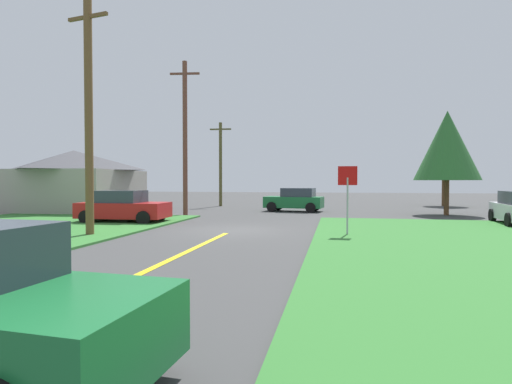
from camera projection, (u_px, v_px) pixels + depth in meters
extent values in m
plane|color=#414141|center=(232.00, 230.00, 16.99)|extent=(120.00, 120.00, 0.00)
cube|color=yellow|center=(144.00, 272.00, 9.14)|extent=(0.20, 14.00, 0.01)
cylinder|color=#9EA0A8|center=(347.00, 207.00, 15.13)|extent=(0.07, 0.07, 2.22)
cube|color=red|center=(348.00, 176.00, 15.10)|extent=(0.71, 0.06, 0.71)
cylinder|color=black|center=(130.00, 335.00, 4.52)|extent=(0.69, 0.27, 0.68)
cylinder|color=black|center=(492.00, 216.00, 20.41)|extent=(0.28, 0.70, 0.68)
cylinder|color=black|center=(509.00, 220.00, 17.82)|extent=(0.28, 0.70, 0.68)
cube|color=red|center=(124.00, 210.00, 20.17)|extent=(4.43, 2.17, 0.76)
cube|color=#2D3842|center=(119.00, 196.00, 20.20)|extent=(2.46, 1.85, 0.60)
cylinder|color=black|center=(160.00, 215.00, 20.91)|extent=(0.69, 0.25, 0.68)
cylinder|color=black|center=(144.00, 218.00, 18.99)|extent=(0.69, 0.25, 0.68)
cylinder|color=black|center=(107.00, 214.00, 21.37)|extent=(0.69, 0.25, 0.68)
cylinder|color=black|center=(86.00, 217.00, 19.44)|extent=(0.69, 0.25, 0.68)
cube|color=#196B33|center=(294.00, 202.00, 27.82)|extent=(4.16, 2.23, 0.76)
cube|color=#2D3842|center=(298.00, 192.00, 27.70)|extent=(2.36, 1.79, 0.60)
cylinder|color=black|center=(272.00, 207.00, 27.47)|extent=(0.70, 0.31, 0.68)
cylinder|color=black|center=(278.00, 205.00, 29.06)|extent=(0.70, 0.31, 0.68)
cylinder|color=black|center=(311.00, 208.00, 26.60)|extent=(0.70, 0.31, 0.68)
cylinder|color=black|center=(315.00, 206.00, 28.19)|extent=(0.70, 0.31, 0.68)
cylinder|color=brown|center=(89.00, 118.00, 15.06)|extent=(0.30, 0.30, 8.93)
cube|color=brown|center=(88.00, 17.00, 14.96)|extent=(1.79, 0.42, 0.12)
cylinder|color=brown|center=(185.00, 139.00, 24.28)|extent=(0.28, 0.28, 9.32)
cube|color=brown|center=(185.00, 74.00, 24.18)|extent=(1.80, 0.36, 0.12)
cylinder|color=#4E4B26|center=(221.00, 164.00, 33.67)|extent=(0.26, 0.26, 7.01)
cube|color=#4E4B26|center=(220.00, 129.00, 33.59)|extent=(1.80, 0.25, 0.12)
cylinder|color=brown|center=(445.00, 190.00, 33.78)|extent=(0.45, 0.45, 2.68)
cone|color=#24642E|center=(445.00, 152.00, 33.70)|extent=(3.42, 3.42, 3.76)
cylinder|color=brown|center=(446.00, 198.00, 24.64)|extent=(0.30, 0.30, 2.16)
cone|color=#2B642D|center=(447.00, 145.00, 24.55)|extent=(3.87, 3.87, 4.25)
cube|color=gray|center=(74.00, 191.00, 28.33)|extent=(8.03, 7.82, 2.86)
pyramid|color=#3F3F44|center=(74.00, 160.00, 28.27)|extent=(8.03, 7.82, 1.39)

